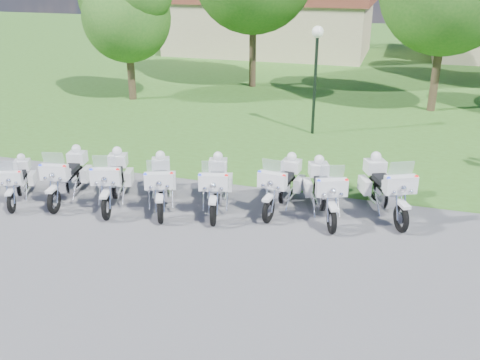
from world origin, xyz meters
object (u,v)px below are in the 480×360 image
(motorcycle_0, at_px, (18,180))
(motorcycle_4, at_px, (216,185))
(motorcycle_1, at_px, (68,175))
(motorcycle_6, at_px, (324,190))
(motorcycle_7, at_px, (385,187))
(lamp_post, at_px, (317,54))
(motorcycle_5, at_px, (282,184))
(motorcycle_3, at_px, (161,183))
(motorcycle_2, at_px, (113,179))

(motorcycle_0, relative_size, motorcycle_4, 0.80)
(motorcycle_1, xyz_separation_m, motorcycle_4, (4.27, 0.57, 0.01))
(motorcycle_6, bearing_deg, motorcycle_0, -9.84)
(motorcycle_0, height_order, motorcycle_7, motorcycle_7)
(motorcycle_0, relative_size, motorcycle_7, 0.79)
(motorcycle_4, bearing_deg, motorcycle_6, 174.22)
(motorcycle_7, height_order, lamp_post, lamp_post)
(motorcycle_7, relative_size, lamp_post, 0.60)
(motorcycle_1, bearing_deg, motorcycle_5, -179.84)
(motorcycle_1, height_order, motorcycle_6, motorcycle_6)
(motorcycle_3, distance_m, motorcycle_5, 3.33)
(motorcycle_2, bearing_deg, motorcycle_4, 171.97)
(motorcycle_1, xyz_separation_m, motorcycle_6, (7.13, 1.03, 0.03))
(motorcycle_5, xyz_separation_m, motorcycle_7, (2.72, 0.46, 0.05))
(motorcycle_3, xyz_separation_m, motorcycle_4, (1.50, 0.33, 0.01))
(motorcycle_1, xyz_separation_m, motorcycle_7, (8.69, 1.62, 0.05))
(motorcycle_0, height_order, motorcycle_3, motorcycle_3)
(motorcycle_4, bearing_deg, motorcycle_3, -2.37)
(motorcycle_4, xyz_separation_m, motorcycle_7, (4.42, 1.05, 0.05))
(motorcycle_2, height_order, motorcycle_7, motorcycle_7)
(motorcycle_2, xyz_separation_m, motorcycle_4, (2.86, 0.50, -0.01))
(motorcycle_7, bearing_deg, motorcycle_5, -15.44)
(motorcycle_3, distance_m, motorcycle_6, 4.43)
(motorcycle_3, distance_m, motorcycle_4, 1.53)
(motorcycle_6, height_order, motorcycle_7, motorcycle_7)
(motorcycle_5, distance_m, lamp_post, 7.44)
(motorcycle_2, bearing_deg, motorcycle_7, 174.01)
(motorcycle_1, bearing_deg, motorcycle_0, 11.44)
(motorcycle_3, relative_size, motorcycle_7, 0.94)
(motorcycle_3, xyz_separation_m, motorcycle_5, (3.20, 0.92, -0.00))
(motorcycle_0, relative_size, motorcycle_6, 0.80)
(motorcycle_7, bearing_deg, motorcycle_4, -11.63)
(motorcycle_1, height_order, motorcycle_7, motorcycle_7)
(motorcycle_0, bearing_deg, motorcycle_5, 168.54)
(motorcycle_1, distance_m, motorcycle_4, 4.31)
(lamp_post, bearing_deg, motorcycle_2, -117.36)
(lamp_post, bearing_deg, motorcycle_3, -109.67)
(motorcycle_0, xyz_separation_m, motorcycle_1, (1.29, 0.53, 0.10))
(motorcycle_1, xyz_separation_m, lamp_post, (5.61, 8.19, 2.43))
(lamp_post, bearing_deg, motorcycle_4, -100.02)
(motorcycle_4, xyz_separation_m, motorcycle_5, (1.70, 0.59, -0.01))
(lamp_post, bearing_deg, motorcycle_0, -128.40)
(motorcycle_2, distance_m, motorcycle_5, 4.69)
(motorcycle_0, xyz_separation_m, motorcycle_4, (5.56, 1.10, 0.11))
(motorcycle_4, relative_size, motorcycle_6, 1.00)
(motorcycle_1, bearing_deg, motorcycle_4, 176.75)
(motorcycle_3, bearing_deg, motorcycle_7, 169.85)
(lamp_post, bearing_deg, motorcycle_6, -78.01)
(motorcycle_1, bearing_deg, motorcycle_6, 177.36)
(motorcycle_0, distance_m, motorcycle_5, 7.46)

